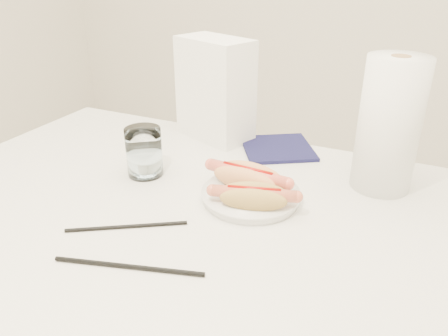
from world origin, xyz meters
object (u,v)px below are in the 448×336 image
at_px(table, 190,231).
at_px(napkin_box, 215,90).
at_px(hotdog_left, 248,177).
at_px(hotdog_right, 254,197).
at_px(paper_towel_roll, 389,125).
at_px(water_glass, 144,152).
at_px(plate, 251,196).

xyz_separation_m(table, napkin_box, (-0.11, 0.35, 0.19)).
bearing_deg(hotdog_left, hotdog_right, -54.14).
bearing_deg(napkin_box, table, -50.95).
xyz_separation_m(table, hotdog_right, (0.12, 0.03, 0.10)).
relative_size(table, hotdog_right, 7.56).
distance_m(napkin_box, paper_towel_roll, 0.45).
distance_m(water_glass, paper_towel_roll, 0.52).
relative_size(water_glass, paper_towel_roll, 0.40).
bearing_deg(hotdog_left, paper_towel_roll, 36.52).
xyz_separation_m(table, hotdog_left, (0.09, 0.09, 0.10)).
bearing_deg(table, water_glass, 152.86).
bearing_deg(plate, hotdog_left, 126.94).
bearing_deg(plate, paper_towel_roll, 37.25).
distance_m(plate, napkin_box, 0.37).
distance_m(hotdog_right, water_glass, 0.29).
distance_m(plate, paper_towel_roll, 0.31).
xyz_separation_m(plate, hotdog_right, (0.02, -0.04, 0.03)).
bearing_deg(plate, napkin_box, 127.66).
bearing_deg(hotdog_right, water_glass, 153.49).
bearing_deg(water_glass, plate, -1.61).
height_order(hotdog_left, paper_towel_roll, paper_towel_roll).
distance_m(hotdog_left, water_glass, 0.24).
bearing_deg(hotdog_right, plate, 101.75).
height_order(hotdog_right, napkin_box, napkin_box).
height_order(table, napkin_box, napkin_box).
height_order(table, water_glass, water_glass).
distance_m(hotdog_right, paper_towel_roll, 0.31).
relative_size(table, hotdog_left, 6.81).
bearing_deg(plate, water_glass, 178.39).
xyz_separation_m(hotdog_left, napkin_box, (-0.20, 0.26, 0.09)).
distance_m(table, hotdog_right, 0.16).
distance_m(table, plate, 0.14).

